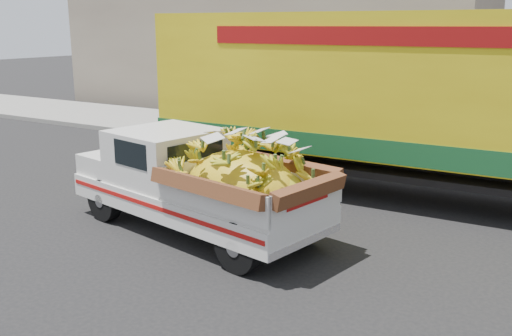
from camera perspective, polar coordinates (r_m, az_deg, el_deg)
The scene contains 6 objects.
ground at distance 10.14m, azimuth 2.03°, elevation -6.37°, with size 100.00×100.00×0.00m, color black.
curb at distance 15.16m, azimuth 12.53°, elevation 0.53°, with size 60.00×0.25×0.15m, color gray.
sidewalk at distance 17.12m, azimuth 14.79°, elevation 1.93°, with size 60.00×4.00×0.14m, color gray.
building_left at distance 25.38m, azimuth 1.25°, elevation 11.76°, with size 18.00×6.00×5.00m, color gray.
pickup_truck at distance 9.69m, azimuth -4.60°, elevation -1.63°, with size 5.17×2.71×1.72m.
semi_trailer at distance 12.01m, azimuth 16.94°, elevation 6.69°, with size 12.02×2.80×3.80m.
Camera 1 is at (4.58, -8.33, 3.55)m, focal length 40.00 mm.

